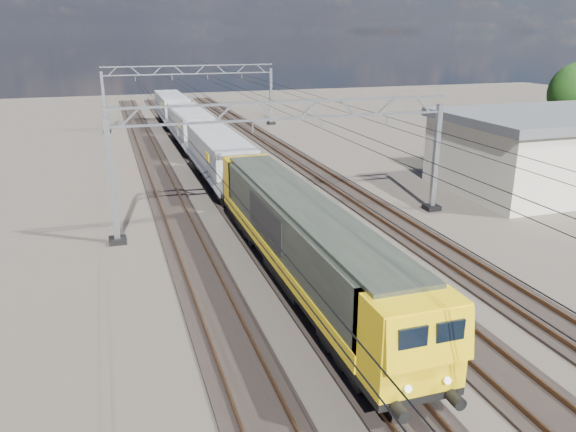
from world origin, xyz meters
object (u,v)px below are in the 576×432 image
object	(u,v)px
hopper_wagon_lead	(220,156)
hopper_wagon_mid	(190,126)
hopper_wagon_third	(172,107)
catenary_gantry_mid	(288,159)
locomotive	(302,237)
catenary_gantry_far	(191,94)
industrial_shed	(573,149)

from	to	relation	value
hopper_wagon_lead	hopper_wagon_mid	bearing A→B (deg)	90.00
hopper_wagon_mid	hopper_wagon_third	size ratio (longest dim) A/B	1.00
hopper_wagon_lead	catenary_gantry_mid	bearing A→B (deg)	-78.25
locomotive	hopper_wagon_lead	distance (m)	17.70
catenary_gantry_far	hopper_wagon_mid	xyz separation A→B (m)	(-2.00, -12.18, -1.67)
catenary_gantry_mid	hopper_wagon_lead	bearing A→B (deg)	101.75
locomotive	industrial_shed	bearing A→B (deg)	22.78
locomotive	industrial_shed	distance (m)	26.03
catenary_gantry_mid	industrial_shed	distance (m)	22.12
hopper_wagon_mid	industrial_shed	world-z (taller)	industrial_shed
catenary_gantry_far	industrial_shed	distance (m)	40.51
hopper_wagon_mid	hopper_wagon_third	distance (m)	14.20
hopper_wagon_lead	industrial_shed	xyz separation A→B (m)	(24.00, -7.62, 0.49)
hopper_wagon_lead	locomotive	bearing A→B (deg)	-90.00
locomotive	hopper_wagon_third	size ratio (longest dim) A/B	1.62
catenary_gantry_mid	locomotive	distance (m)	8.47
hopper_wagon_lead	industrial_shed	world-z (taller)	industrial_shed
industrial_shed	locomotive	bearing A→B (deg)	-157.22
hopper_wagon_lead	hopper_wagon_mid	xyz separation A→B (m)	(0.00, 14.20, 0.00)
hopper_wagon_mid	industrial_shed	bearing A→B (deg)	-42.27
hopper_wagon_mid	hopper_wagon_third	xyz separation A→B (m)	(0.00, 14.20, 0.00)
locomotive	hopper_wagon_lead	bearing A→B (deg)	90.00
hopper_wagon_lead	hopper_wagon_mid	size ratio (longest dim) A/B	1.00
catenary_gantry_far	hopper_wagon_lead	world-z (taller)	catenary_gantry_far
hopper_wagon_third	industrial_shed	bearing A→B (deg)	-56.32
catenary_gantry_far	locomotive	bearing A→B (deg)	-92.60
catenary_gantry_far	hopper_wagon_lead	distance (m)	26.51
catenary_gantry_far	hopper_wagon_third	bearing A→B (deg)	134.76
locomotive	hopper_wagon_lead	xyz separation A→B (m)	(-0.00, 17.70, -0.09)
hopper_wagon_mid	industrial_shed	distance (m)	32.44
hopper_wagon_lead	hopper_wagon_third	distance (m)	28.40
hopper_wagon_lead	industrial_shed	bearing A→B (deg)	-17.61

